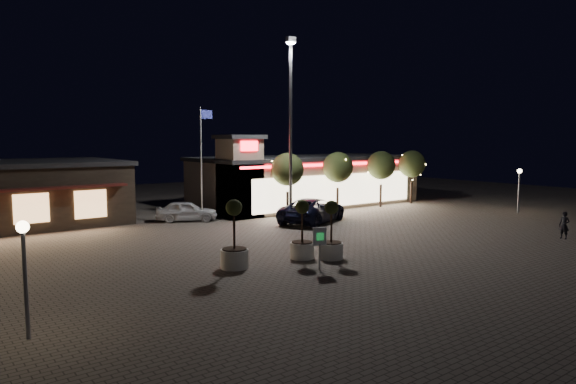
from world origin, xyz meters
TOP-DOWN VIEW (x-y plane):
  - ground at (0.00, 0.00)m, footprint 90.00×90.00m
  - retail_building at (9.51, 15.82)m, footprint 20.40×8.40m
  - floodlight_pole at (2.00, 8.00)m, footprint 0.60×0.40m
  - flagpole at (-1.90, 13.00)m, footprint 0.95×0.10m
  - lamp_post_east at (20.00, 2.00)m, footprint 0.36×0.36m
  - lamp_post_south at (-16.00, -3.00)m, footprint 0.36×0.36m
  - string_tree_a at (4.00, 11.00)m, footprint 2.42×2.42m
  - string_tree_b at (9.00, 11.00)m, footprint 2.42×2.42m
  - string_tree_c at (14.00, 11.00)m, footprint 2.42×2.42m
  - string_tree_d at (18.00, 11.00)m, footprint 2.42×2.42m
  - pickup_truck at (4.07, 8.15)m, footprint 6.78×5.13m
  - white_sedan at (-2.69, 14.00)m, footprint 4.57×3.54m
  - pedestrian at (11.96, -5.23)m, footprint 0.41×0.60m
  - planter_left at (-6.92, 0.48)m, footprint 1.27×1.27m
  - planter_mid at (-2.23, -0.79)m, footprint 1.16×1.16m
  - planter_right at (-3.31, 0.13)m, footprint 1.17×1.17m
  - valet_sign at (-4.04, -2.03)m, footprint 0.60×0.28m

SIDE VIEW (x-z plane):
  - ground at x=0.00m, z-range 0.00..0.00m
  - white_sedan at x=-2.69m, z-range 0.00..1.46m
  - pedestrian at x=11.96m, z-range 0.00..1.60m
  - pickup_truck at x=4.07m, z-range 0.00..1.71m
  - planter_mid at x=-2.23m, z-range -0.55..2.31m
  - planter_right at x=-3.31m, z-range -0.55..2.32m
  - planter_left at x=-6.92m, z-range -0.60..2.53m
  - valet_sign at x=-4.04m, z-range 0.38..2.28m
  - retail_building at x=9.51m, z-range -0.84..5.26m
  - lamp_post_east at x=20.00m, z-range 0.72..4.20m
  - lamp_post_south at x=-16.00m, z-range 0.72..4.20m
  - string_tree_a at x=4.00m, z-range 1.17..5.95m
  - string_tree_b at x=9.00m, z-range 1.17..5.95m
  - string_tree_c at x=14.00m, z-range 1.17..5.95m
  - string_tree_d at x=18.00m, z-range 1.17..5.95m
  - flagpole at x=-1.90m, z-range 0.74..8.74m
  - floodlight_pole at x=2.00m, z-range 0.83..13.21m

